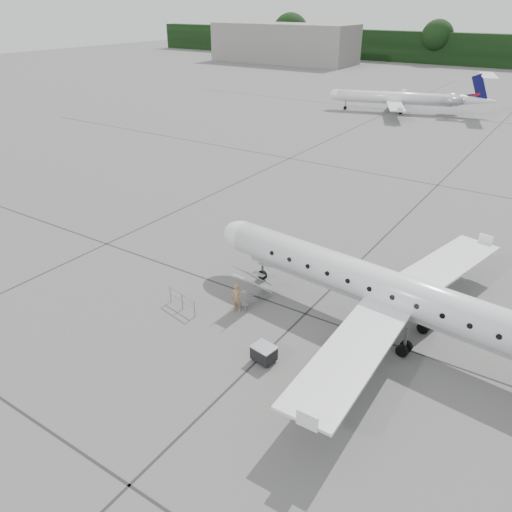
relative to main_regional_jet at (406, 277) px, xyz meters
The scene contains 8 objects.
ground 4.68m from the main_regional_jet, 101.46° to the right, with size 320.00×320.00×0.00m, color slate.
terminal_building 128.14m from the main_regional_jet, 123.45° to the left, with size 40.00×14.00×10.00m, color gray.
main_regional_jet is the anchor object (origin of this frame).
airstair 8.57m from the main_regional_jet, behind, with size 0.85×2.50×2.17m, color white, non-canonical shape.
passenger 9.10m from the main_regional_jet, 161.43° to the right, with size 0.62×0.41×1.70m, color #936F50.
safety_railing 12.15m from the main_regional_jet, 158.37° to the right, with size 2.20×0.08×1.00m, color gray, non-canonical shape.
baggage_cart 7.90m from the main_regional_jet, 129.36° to the right, with size 1.06×0.86×0.92m, color black, non-canonical shape.
bg_regional_left 59.91m from the main_regional_jet, 109.73° to the left, with size 23.20×16.71×6.09m, color white, non-canonical shape.
Camera 1 is at (6.29, -18.75, 15.60)m, focal length 35.00 mm.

